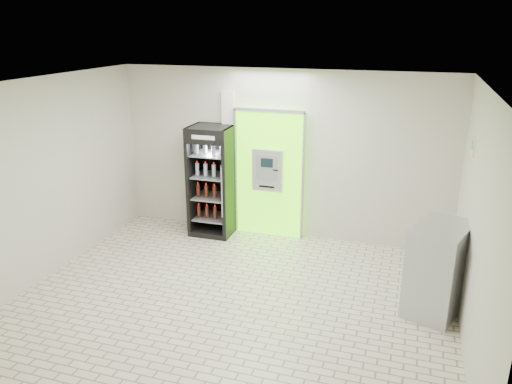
% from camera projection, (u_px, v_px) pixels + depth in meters
% --- Properties ---
extents(ground, '(6.00, 6.00, 0.00)m').
position_uv_depth(ground, '(234.00, 299.00, 7.08)').
color(ground, beige).
rests_on(ground, ground).
extents(room_shell, '(6.00, 6.00, 6.00)m').
position_uv_depth(room_shell, '(232.00, 175.00, 6.49)').
color(room_shell, beige).
rests_on(room_shell, ground).
extents(atm_assembly, '(1.30, 0.24, 2.33)m').
position_uv_depth(atm_assembly, '(269.00, 173.00, 8.94)').
color(atm_assembly, '#60E90F').
rests_on(atm_assembly, ground).
extents(pillar, '(0.22, 0.11, 2.60)m').
position_uv_depth(pillar, '(229.00, 162.00, 9.15)').
color(pillar, silver).
rests_on(pillar, ground).
extents(beverage_cooler, '(0.76, 0.72, 2.01)m').
position_uv_depth(beverage_cooler, '(213.00, 183.00, 9.07)').
color(beverage_cooler, black).
rests_on(beverage_cooler, ground).
extents(steel_cabinet, '(0.91, 1.08, 1.24)m').
position_uv_depth(steel_cabinet, '(438.00, 269.00, 6.62)').
color(steel_cabinet, '#ADB0B5').
rests_on(steel_cabinet, ground).
extents(exit_sign, '(0.02, 0.22, 0.26)m').
position_uv_depth(exit_sign, '(473.00, 146.00, 6.80)').
color(exit_sign, white).
rests_on(exit_sign, room_shell).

